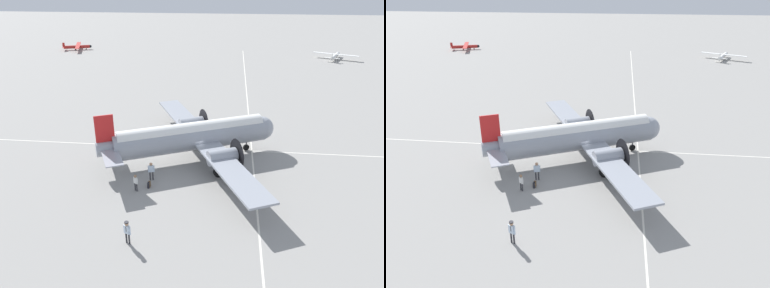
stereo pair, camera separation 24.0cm
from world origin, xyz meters
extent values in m
plane|color=gray|center=(0.00, 0.00, 0.00)|extent=(300.00, 300.00, 0.00)
cube|color=silver|center=(0.00, -6.33, 0.00)|extent=(120.00, 0.16, 0.01)
cube|color=silver|center=(2.57, 0.00, 0.00)|extent=(0.16, 120.00, 0.01)
cylinder|color=#9399A3|center=(0.00, 0.00, 2.42)|extent=(9.24, 15.69, 2.63)
cylinder|color=white|center=(0.00, 0.00, 3.14)|extent=(8.19, 14.64, 1.84)
sphere|color=#9399A3|center=(3.43, -7.28, 2.42)|extent=(2.50, 2.50, 2.50)
cylinder|color=#9399A3|center=(-3.43, 7.28, 2.55)|extent=(2.65, 3.46, 1.45)
cube|color=red|center=(-3.68, 7.82, 4.39)|extent=(0.88, 1.66, 3.03)
cube|color=#9399A3|center=(-3.59, 7.64, 2.68)|extent=(8.20, 4.96, 0.10)
cube|color=#9399A3|center=(0.50, -1.07, 2.09)|extent=(24.61, 13.38, 0.20)
cylinder|color=#9399A3|center=(4.62, 0.57, 2.11)|extent=(2.48, 3.10, 1.45)
cylinder|color=black|center=(5.26, -0.80, 2.11)|extent=(2.77, 1.33, 3.04)
sphere|color=black|center=(5.32, -0.93, 2.11)|extent=(0.51, 0.51, 0.51)
cylinder|color=#9399A3|center=(-3.38, -3.20, 2.11)|extent=(2.48, 3.10, 1.45)
cylinder|color=black|center=(-2.74, -4.56, 2.11)|extent=(2.77, 1.33, 3.04)
sphere|color=black|center=(-2.68, -4.69, 2.11)|extent=(0.51, 0.51, 0.51)
cylinder|color=#4C4C51|center=(4.50, 0.82, 1.04)|extent=(0.18, 0.18, 0.98)
cylinder|color=black|center=(4.50, 0.82, 0.55)|extent=(0.74, 1.12, 1.10)
cylinder|color=#4C4C51|center=(-3.50, -2.95, 1.04)|extent=(0.18, 0.18, 0.98)
cylinder|color=black|center=(-3.50, -2.95, 0.55)|extent=(0.74, 1.12, 1.10)
cylinder|color=#4C4C51|center=(2.68, -5.69, 0.79)|extent=(0.14, 0.14, 0.88)
cylinder|color=black|center=(2.68, -5.69, 0.35)|extent=(0.46, 0.71, 0.70)
cylinder|color=#2D2D33|center=(-13.91, 3.05, 0.45)|extent=(0.13, 0.13, 0.90)
cylinder|color=#2D2D33|center=(-13.80, 3.29, 0.45)|extent=(0.13, 0.13, 0.90)
cube|color=silver|center=(-13.86, 3.17, 1.24)|extent=(0.37, 0.48, 0.67)
sphere|color=tan|center=(-13.86, 3.17, 1.72)|extent=(0.30, 0.30, 0.30)
cylinder|color=silver|center=(-13.97, 2.93, 1.20)|extent=(0.10, 0.10, 0.64)
cylinder|color=silver|center=(-13.74, 3.41, 1.20)|extent=(0.10, 0.10, 0.64)
cube|color=black|center=(-13.95, 3.22, 1.32)|extent=(0.03, 0.05, 0.43)
cylinder|color=#2D2D33|center=(-13.86, 3.17, 1.85)|extent=(0.42, 0.42, 0.07)
cylinder|color=#2D2D33|center=(-4.80, 3.44, 0.44)|extent=(0.13, 0.13, 0.88)
cylinder|color=#2D2D33|center=(-4.73, 3.19, 0.44)|extent=(0.13, 0.13, 0.88)
cube|color=silver|center=(-4.77, 3.32, 1.21)|extent=(0.31, 0.46, 0.66)
sphere|color=tan|center=(-4.77, 3.32, 1.69)|extent=(0.29, 0.29, 0.29)
cylinder|color=silver|center=(-4.84, 3.57, 1.18)|extent=(0.10, 0.10, 0.63)
cylinder|color=silver|center=(-4.70, 3.06, 1.18)|extent=(0.10, 0.10, 0.63)
cube|color=maroon|center=(-4.67, 3.35, 1.29)|extent=(0.02, 0.06, 0.42)
cylinder|color=#2D2D33|center=(-6.72, 4.41, 0.39)|extent=(0.11, 0.11, 0.78)
cylinder|color=#2D2D33|center=(-6.85, 4.22, 0.39)|extent=(0.11, 0.11, 0.78)
cube|color=white|center=(-6.79, 4.31, 1.07)|extent=(0.36, 0.41, 0.59)
sphere|color=#8C6647|center=(-6.79, 4.31, 1.50)|extent=(0.26, 0.26, 0.26)
cylinder|color=white|center=(-6.65, 4.50, 1.04)|extent=(0.09, 0.09, 0.56)
cylinder|color=white|center=(-6.92, 4.12, 1.04)|extent=(0.09, 0.09, 0.56)
cube|color=brown|center=(-5.97, 3.28, 0.24)|extent=(0.42, 0.19, 0.49)
cube|color=#4A3520|center=(-5.97, 3.28, 0.52)|extent=(0.15, 0.14, 0.02)
cube|color=#232328|center=(-6.17, 3.31, 0.26)|extent=(0.36, 0.18, 0.53)
cube|color=black|center=(-6.17, 3.31, 0.56)|extent=(0.13, 0.13, 0.02)
cylinder|color=white|center=(52.04, -26.56, 0.75)|extent=(6.28, 3.46, 0.80)
sphere|color=black|center=(55.14, -27.99, 0.75)|extent=(0.72, 0.72, 0.72)
cube|color=white|center=(52.37, -26.71, 1.11)|extent=(5.02, 9.35, 0.08)
cube|color=white|center=(49.13, -25.23, 1.39)|extent=(0.55, 0.30, 1.04)
cube|color=white|center=(49.13, -25.23, 0.87)|extent=(1.80, 3.12, 0.04)
cylinder|color=black|center=(54.15, -27.53, 0.14)|extent=(0.29, 0.19, 0.28)
cylinder|color=#4C4C51|center=(54.15, -27.53, 0.24)|extent=(0.06, 0.06, 0.21)
cylinder|color=black|center=(52.01, -25.75, 0.14)|extent=(0.29, 0.19, 0.28)
cylinder|color=#4C4C51|center=(52.01, -25.75, 0.24)|extent=(0.06, 0.06, 0.21)
cylinder|color=black|center=(51.40, -27.07, 0.14)|extent=(0.29, 0.19, 0.28)
cylinder|color=#4C4C51|center=(51.40, -27.07, 0.24)|extent=(0.06, 0.06, 0.21)
cylinder|color=#B2231E|center=(56.88, 35.15, 0.74)|extent=(2.71, 6.24, 0.77)
sphere|color=black|center=(57.92, 32.01, 0.74)|extent=(0.70, 0.70, 0.70)
cube|color=#B2231E|center=(56.99, 34.81, 1.08)|extent=(9.31, 3.91, 0.08)
cube|color=#B2231E|center=(55.92, 38.08, 1.35)|extent=(0.23, 0.55, 1.00)
cube|color=#B2231E|center=(55.92, 38.08, 0.85)|extent=(3.09, 1.44, 0.04)
cylinder|color=black|center=(57.59, 33.01, 0.14)|extent=(0.16, 0.29, 0.28)
cylinder|color=#4C4C51|center=(57.59, 33.01, 0.24)|extent=(0.06, 0.06, 0.21)
cylinder|color=black|center=(57.44, 35.70, 0.14)|extent=(0.16, 0.29, 0.28)
cylinder|color=#4C4C51|center=(57.44, 35.70, 0.24)|extent=(0.06, 0.06, 0.21)
cylinder|color=black|center=(56.11, 35.26, 0.14)|extent=(0.16, 0.29, 0.28)
cylinder|color=#4C4C51|center=(56.11, 35.26, 0.24)|extent=(0.06, 0.06, 0.21)
camera|label=1|loc=(-34.80, -3.71, 17.87)|focal=35.00mm
camera|label=2|loc=(-34.77, -3.95, 17.87)|focal=35.00mm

